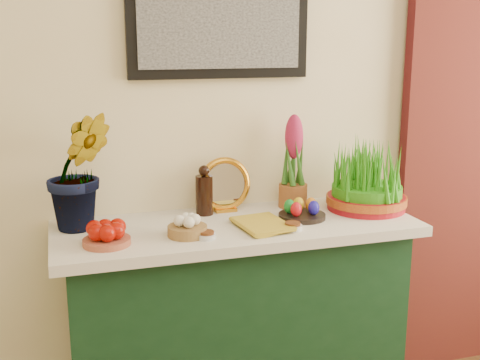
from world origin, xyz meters
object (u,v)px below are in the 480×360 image
at_px(sideboard, 236,331).
at_px(hyacinth_green, 78,152).
at_px(book, 241,227).
at_px(mirror, 224,185).
at_px(wheatgrass_sabzeh, 367,181).

height_order(sideboard, hyacinth_green, hyacinth_green).
bearing_deg(book, hyacinth_green, 153.15).
height_order(mirror, wheatgrass_sabzeh, wheatgrass_sabzeh).
xyz_separation_m(sideboard, mirror, (0.00, 0.17, 0.57)).
relative_size(hyacinth_green, mirror, 2.58).
xyz_separation_m(hyacinth_green, wheatgrass_sabzeh, (1.15, -0.08, -0.17)).
relative_size(hyacinth_green, wheatgrass_sabzeh, 1.75).
bearing_deg(wheatgrass_sabzeh, hyacinth_green, 176.09).
bearing_deg(book, mirror, 80.05).
bearing_deg(wheatgrass_sabzeh, mirror, 165.05).
distance_m(sideboard, book, 0.49).
height_order(book, wheatgrass_sabzeh, wheatgrass_sabzeh).
bearing_deg(sideboard, hyacinth_green, 170.61).
relative_size(hyacinth_green, book, 2.52).
relative_size(book, wheatgrass_sabzeh, 0.69).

